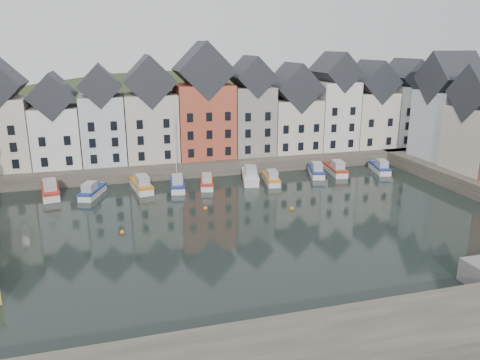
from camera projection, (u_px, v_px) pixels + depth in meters
name	position (u px, v px, depth m)	size (l,w,h in m)	color
ground	(257.00, 230.00, 50.25)	(260.00, 260.00, 0.00)	black
far_quay	(202.00, 158.00, 77.70)	(90.00, 16.00, 2.00)	#433D34
hillside	(182.00, 213.00, 107.01)	(153.60, 70.40, 64.00)	#253319
far_terrace	(223.00, 112.00, 74.50)	(72.37, 8.16, 17.78)	beige
mooring_buoys	(210.00, 216.00, 54.09)	(20.50, 5.50, 0.50)	orange
boat_a	(50.00, 190.00, 61.40)	(3.01, 7.06, 2.63)	silver
boat_b	(92.00, 191.00, 61.35)	(3.72, 6.06, 2.23)	silver
boat_c	(142.00, 185.00, 63.82)	(2.93, 6.77, 2.52)	silver
boat_d	(177.00, 184.00, 64.39)	(2.59, 6.35, 11.81)	silver
boat_e	(207.00, 182.00, 65.48)	(2.87, 5.92, 2.18)	silver
boat_f	(250.00, 176.00, 67.96)	(3.68, 7.26, 2.67)	silver
boat_g	(271.00, 179.00, 67.24)	(2.65, 6.01, 2.23)	silver
boat_h	(316.00, 171.00, 71.16)	(3.56, 6.40, 2.35)	silver
boat_i	(336.00, 169.00, 72.02)	(2.89, 6.58, 2.44)	silver
boat_j	(380.00, 168.00, 73.13)	(3.22, 6.24, 2.29)	silver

